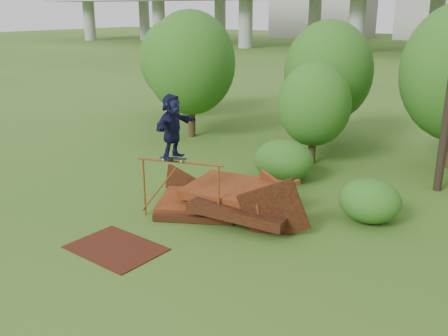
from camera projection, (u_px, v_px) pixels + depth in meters
The scene contains 12 objects.
ground at pixel (206, 251), 13.00m from camera, with size 240.00×240.00×0.00m, color #2D5116.
scrap_pile at pixel (229, 200), 15.24m from camera, with size 5.76×3.33×2.05m.
grind_rail at pixel (180, 178), 14.56m from camera, with size 2.56×0.84×1.83m.
skateboard at pixel (173, 158), 14.44m from camera, with size 0.80×0.43×0.08m.
skater at pixel (172, 126), 14.15m from camera, with size 1.73×0.55×1.87m, color black.
flat_plate at pixel (116, 248), 13.12m from camera, with size 2.39×1.71×0.03m, color #3B170C.
tree_0 at pixel (190, 63), 23.58m from camera, with size 4.27×4.27×6.02m.
tree_1 at pixel (328, 72), 22.67m from camera, with size 4.02×4.02×5.59m.
tree_2 at pixel (314, 104), 19.69m from camera, with size 2.90×2.90×4.09m.
tree_6 at pixel (175, 60), 28.13m from camera, with size 3.97×3.97×5.55m.
shrub_left at pixel (284, 160), 18.13m from camera, with size 2.19×2.02×1.52m, color #1F5416.
shrub_right at pixel (370, 201), 14.64m from camera, with size 1.83×1.67×1.29m, color #1F5416.
Camera 1 is at (6.96, -9.44, 6.04)m, focal length 40.00 mm.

